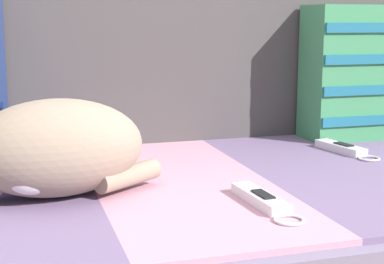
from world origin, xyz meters
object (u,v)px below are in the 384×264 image
(throw_pillow_striped, at_px, (373,72))
(game_remote_near, at_px, (343,149))
(game_remote_far, at_px, (262,200))
(sleeping_cat, at_px, (49,151))

(throw_pillow_striped, height_order, game_remote_near, throw_pillow_striped)
(game_remote_near, height_order, game_remote_far, same)
(throw_pillow_striped, bearing_deg, game_remote_far, -137.64)
(sleeping_cat, relative_size, game_remote_near, 1.90)
(throw_pillow_striped, bearing_deg, sleeping_cat, -159.39)
(sleeping_cat, xyz_separation_m, game_remote_far, (0.33, -0.15, -0.07))
(sleeping_cat, bearing_deg, game_remote_far, -24.56)
(throw_pillow_striped, distance_m, game_remote_near, 0.29)
(throw_pillow_striped, distance_m, game_remote_far, 0.72)
(sleeping_cat, distance_m, game_remote_far, 0.37)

